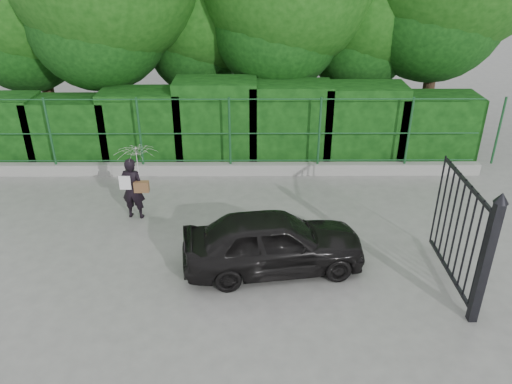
{
  "coord_description": "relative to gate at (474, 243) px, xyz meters",
  "views": [
    {
      "loc": [
        1.01,
        -7.55,
        5.63
      ],
      "look_at": [
        1.06,
        1.3,
        1.1
      ],
      "focal_mm": 35.0,
      "sensor_mm": 36.0,
      "label": 1
    }
  ],
  "objects": [
    {
      "name": "ground",
      "position": [
        -4.6,
        0.72,
        -1.19
      ],
      "size": [
        80.0,
        80.0,
        0.0
      ],
      "primitive_type": "plane",
      "color": "gray"
    },
    {
      "name": "woman",
      "position": [
        -6.14,
        3.0,
        -0.07
      ],
      "size": [
        0.92,
        0.94,
        1.69
      ],
      "color": "black",
      "rests_on": "ground"
    },
    {
      "name": "gate",
      "position": [
        0.0,
        0.0,
        0.0
      ],
      "size": [
        0.22,
        2.33,
        2.36
      ],
      "color": "black",
      "rests_on": "ground"
    },
    {
      "name": "kerb",
      "position": [
        -4.6,
        5.22,
        -1.04
      ],
      "size": [
        14.0,
        0.25,
        0.3
      ],
      "primitive_type": "cube",
      "color": "#9E9E99",
      "rests_on": "ground"
    },
    {
      "name": "hedge",
      "position": [
        -4.46,
        6.22,
        -0.17
      ],
      "size": [
        14.2,
        1.2,
        2.29
      ],
      "color": "black",
      "rests_on": "ground"
    },
    {
      "name": "fence",
      "position": [
        -4.38,
        5.22,
        0.01
      ],
      "size": [
        14.13,
        0.06,
        1.8
      ],
      "color": "#1A4E27",
      "rests_on": "kerb"
    },
    {
      "name": "car",
      "position": [
        -3.22,
        1.02,
        -0.61
      ],
      "size": [
        3.55,
        1.83,
        1.15
      ],
      "primitive_type": "imported",
      "rotation": [
        0.0,
        0.0,
        1.71
      ],
      "color": "black",
      "rests_on": "ground"
    }
  ]
}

